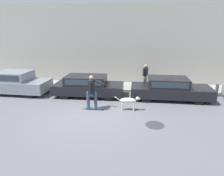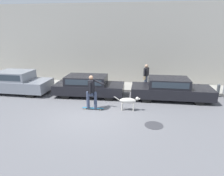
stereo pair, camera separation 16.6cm
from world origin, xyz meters
name	(u,v)px [view 1 (the left image)]	position (x,y,z in m)	size (l,w,h in m)	color
ground_plane	(91,115)	(0.00, 0.00, 0.00)	(36.00, 36.00, 0.00)	slate
back_wall	(108,45)	(0.00, 6.04, 2.81)	(32.00, 0.30, 5.62)	#ADA89E
sidewalk_curb	(106,86)	(0.00, 4.86, 0.06)	(30.00, 2.03, 0.13)	gray
parked_car_0	(16,83)	(-5.34, 2.77, 0.66)	(4.02, 1.89, 1.39)	black
parked_car_1	(88,86)	(-0.77, 2.77, 0.62)	(4.11, 1.73, 1.24)	black
parked_car_2	(170,89)	(4.00, 2.77, 0.61)	(4.48, 1.75, 1.25)	black
dog	(129,101)	(1.74, 0.81, 0.48)	(1.27, 0.29, 0.71)	beige
skateboarder	(92,91)	(-0.06, 0.67, 0.99)	(2.72, 0.65, 1.74)	beige
pedestrian_with_bag	(145,74)	(2.67, 4.82, 0.96)	(0.39, 0.68, 1.52)	#3D4760
manhole_cover	(155,125)	(2.89, -0.69, 0.01)	(0.78, 0.78, 0.01)	#38383D
fire_hydrant	(217,90)	(6.87, 3.59, 0.42)	(0.18, 0.18, 0.80)	#4C5156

